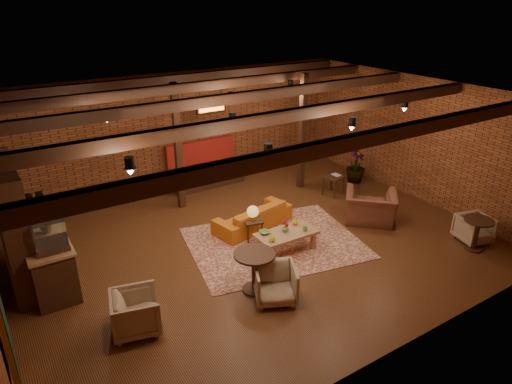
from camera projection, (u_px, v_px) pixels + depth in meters
floor at (254, 242)px, 10.17m from camera, size 10.00×10.00×0.00m
ceiling at (254, 99)px, 8.88m from camera, size 10.00×8.00×0.02m
wall_back at (178, 131)px, 12.62m from camera, size 10.00×0.02×3.20m
wall_front at (405, 264)px, 6.43m from camera, size 10.00×0.02×3.20m
wall_right at (415, 138)px, 11.97m from camera, size 0.02×8.00×3.20m
ceiling_beams at (254, 105)px, 8.93m from camera, size 9.80×6.40×0.22m
ceiling_pipe at (217, 102)px, 10.26m from camera, size 9.60×0.12×0.12m
post_left at (178, 148)px, 11.25m from camera, size 0.16×0.16×3.20m
post_right at (302, 133)px, 12.45m from camera, size 0.16×0.16×3.20m
service_counter at (43, 241)px, 8.62m from camera, size 0.80×2.50×1.60m
plant_counter at (43, 216)px, 8.65m from camera, size 0.35×0.39×0.30m
shelving_hutch at (14, 226)px, 8.34m from camera, size 0.52×2.00×2.40m
chalkboard_menu at (2, 319)px, 5.33m from camera, size 0.08×0.96×1.46m
banquette at (206, 169)px, 13.01m from camera, size 2.10×0.70×1.00m
service_sign at (211, 108)px, 11.92m from camera, size 0.86×0.06×0.30m
ceiling_spotlights at (254, 116)px, 9.02m from camera, size 6.40×4.40×0.28m
rug at (274, 243)px, 10.14m from camera, size 4.14×3.46×0.01m
sofa at (253, 216)px, 10.73m from camera, size 2.06×1.14×0.57m
coffee_table at (286, 235)px, 9.67m from camera, size 1.32×0.67×0.70m
side_table_lamp at (253, 214)px, 10.03m from camera, size 0.48×0.48×0.83m
round_table_left at (254, 265)px, 8.32m from camera, size 0.76×0.76×0.80m
armchair_a at (136, 311)px, 7.38m from camera, size 0.85×0.89×0.77m
armchair_b at (275, 282)px, 8.13m from camera, size 0.95×0.92×0.75m
armchair_right at (371, 202)px, 10.90m from camera, size 1.38×1.37×1.03m
side_table_book at (334, 177)px, 12.37m from camera, size 0.60×0.60×0.57m
round_table_right at (477, 230)px, 9.70m from camera, size 0.61×0.61×0.72m
armchair_far at (474, 228)px, 10.09m from camera, size 0.79×0.76×0.68m
plant_tall at (359, 133)px, 12.85m from camera, size 2.18×2.18×2.98m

